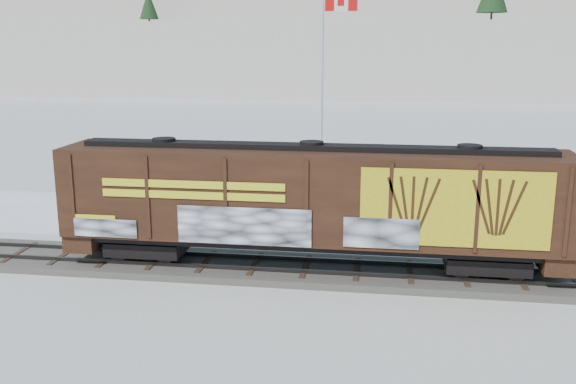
% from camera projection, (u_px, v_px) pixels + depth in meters
% --- Properties ---
extents(ground, '(500.00, 500.00, 0.00)m').
position_uv_depth(ground, '(255.00, 271.00, 25.29)').
color(ground, white).
rests_on(ground, ground).
extents(rail_track, '(50.00, 3.40, 0.43)m').
position_uv_depth(rail_track, '(255.00, 267.00, 25.25)').
color(rail_track, '#59544C').
rests_on(rail_track, ground).
extents(parking_strip, '(40.00, 8.00, 0.03)m').
position_uv_depth(parking_strip, '(284.00, 220.00, 32.51)').
color(parking_strip, white).
rests_on(parking_strip, ground).
extents(hillside, '(360.00, 110.00, 93.00)m').
position_uv_depth(hillside, '(366.00, 19.00, 156.69)').
color(hillside, white).
rests_on(hillside, ground).
extents(hopper_railcar, '(19.05, 3.06, 4.67)m').
position_uv_depth(hopper_railcar, '(311.00, 198.00, 24.28)').
color(hopper_railcar, black).
rests_on(hopper_railcar, rail_track).
extents(flagpole, '(2.30, 0.90, 11.64)m').
position_uv_depth(flagpole, '(324.00, 124.00, 36.06)').
color(flagpole, silver).
rests_on(flagpole, ground).
extents(car_silver, '(5.16, 3.11, 1.64)m').
position_uv_depth(car_silver, '(226.00, 199.00, 33.28)').
color(car_silver, '#ACAEB3').
rests_on(car_silver, parking_strip).
extents(car_white, '(4.44, 2.25, 1.39)m').
position_uv_depth(car_white, '(205.00, 213.00, 31.04)').
color(car_white, white).
rests_on(car_white, parking_strip).
extents(car_dark, '(4.81, 3.46, 1.29)m').
position_uv_depth(car_dark, '(420.00, 219.00, 30.18)').
color(car_dark, black).
rests_on(car_dark, parking_strip).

